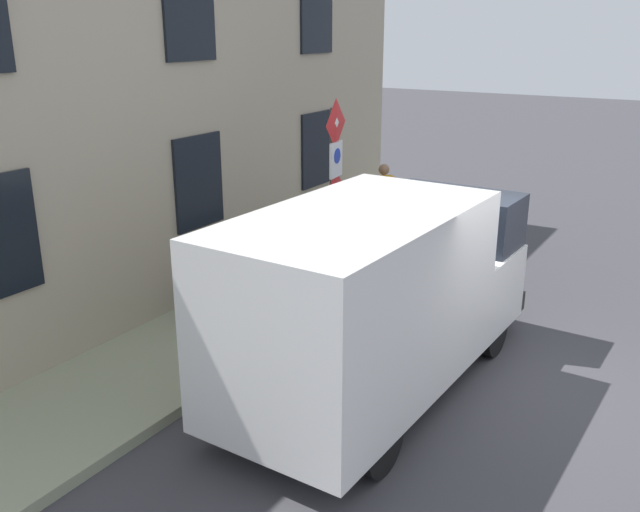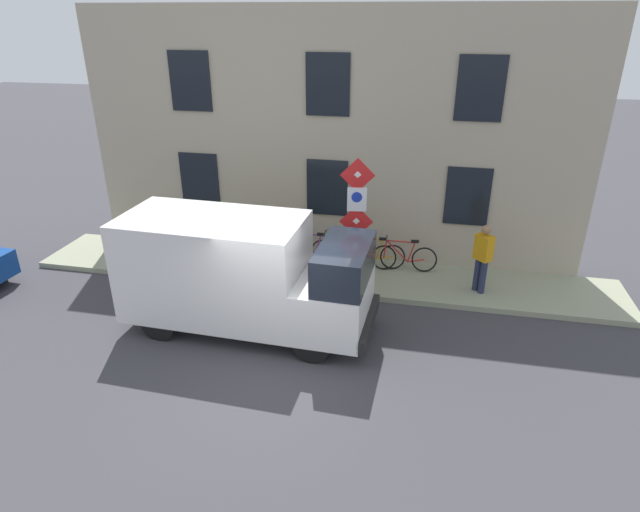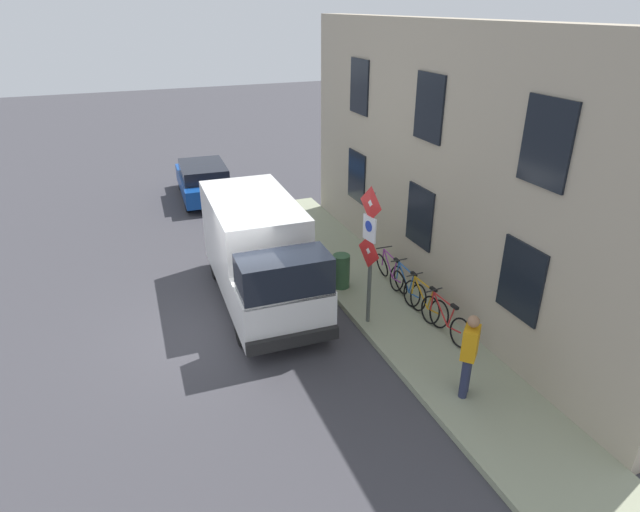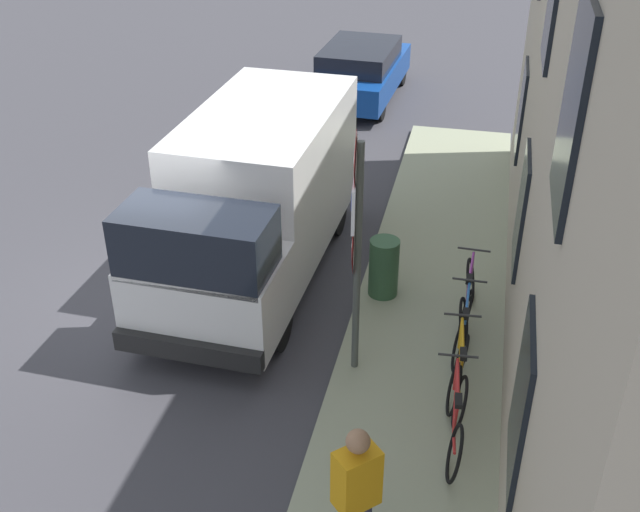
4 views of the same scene
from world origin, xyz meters
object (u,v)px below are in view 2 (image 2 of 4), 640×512
object	(u,v)px
pedestrian	(483,256)
bicycle_blue	(342,252)
bicycle_orange	(372,254)
bicycle_purple	(312,249)
delivery_van	(242,272)
litter_bin	(285,265)
bicycle_red	(404,257)
sign_post_stacked	(357,211)

from	to	relation	value
pedestrian	bicycle_blue	bearing A→B (deg)	-56.72
bicycle_orange	pedestrian	bearing A→B (deg)	158.82
bicycle_purple	delivery_van	bearing A→B (deg)	78.61
bicycle_purple	pedestrian	world-z (taller)	pedestrian
litter_bin	pedestrian	bearing A→B (deg)	-84.66
bicycle_red	bicycle_orange	distance (m)	0.82
bicycle_blue	pedestrian	world-z (taller)	pedestrian
bicycle_orange	bicycle_purple	xyz separation A→B (m)	(0.00, 1.65, 0.00)
pedestrian	litter_bin	bearing A→B (deg)	-38.51
bicycle_blue	litter_bin	distance (m)	1.75
bicycle_red	bicycle_blue	world-z (taller)	same
bicycle_purple	pedestrian	xyz separation A→B (m)	(-0.80, -4.34, 0.56)
delivery_van	bicycle_orange	bearing A→B (deg)	55.75
sign_post_stacked	bicycle_blue	xyz separation A→B (m)	(1.39, 0.55, -1.68)
delivery_van	bicycle_orange	size ratio (longest dim) A/B	3.14
bicycle_purple	pedestrian	size ratio (longest dim) A/B	1.00
delivery_van	bicycle_purple	distance (m)	3.48
sign_post_stacked	litter_bin	world-z (taller)	sign_post_stacked
bicycle_red	bicycle_purple	xyz separation A→B (m)	(0.00, 2.47, 0.00)
bicycle_blue	bicycle_purple	xyz separation A→B (m)	(0.00, 0.82, 0.00)
bicycle_blue	pedestrian	size ratio (longest dim) A/B	0.99
sign_post_stacked	bicycle_blue	size ratio (longest dim) A/B	1.85
sign_post_stacked	delivery_van	bearing A→B (deg)	131.47
bicycle_orange	bicycle_purple	bearing A→B (deg)	-4.62
litter_bin	sign_post_stacked	bearing A→B (deg)	-94.71
pedestrian	litter_bin	xyz separation A→B (m)	(-0.44, 4.74, -0.48)
sign_post_stacked	litter_bin	size ratio (longest dim) A/B	3.52
sign_post_stacked	bicycle_purple	world-z (taller)	sign_post_stacked
litter_bin	delivery_van	bearing A→B (deg)	169.57
sign_post_stacked	pedestrian	xyz separation A→B (m)	(0.59, -2.96, -1.12)
bicycle_red	pedestrian	xyz separation A→B (m)	(-0.80, -1.87, 0.56)
bicycle_orange	pedestrian	size ratio (longest dim) A/B	1.00
bicycle_purple	litter_bin	world-z (taller)	litter_bin
sign_post_stacked	litter_bin	distance (m)	2.40
delivery_van	bicycle_red	world-z (taller)	delivery_van
bicycle_red	bicycle_orange	xyz separation A→B (m)	(-0.00, 0.82, 0.00)
bicycle_red	litter_bin	size ratio (longest dim) A/B	1.91
sign_post_stacked	litter_bin	xyz separation A→B (m)	(0.15, 1.77, -1.60)
bicycle_orange	bicycle_blue	size ratio (longest dim) A/B	1.00
bicycle_red	bicycle_orange	bearing A→B (deg)	-4.55
bicycle_red	bicycle_purple	world-z (taller)	same
delivery_van	bicycle_red	size ratio (longest dim) A/B	3.14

